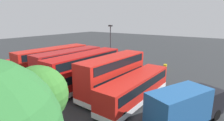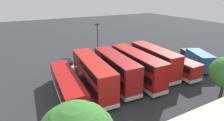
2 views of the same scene
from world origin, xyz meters
The scene contains 11 objects.
ground_plane centered at (0.00, 0.00, 0.00)m, with size 140.00×140.00×0.00m, color #2D3033.
bus_single_deck_near_end centered at (-8.95, 9.47, 1.62)m, with size 2.76×11.24×2.95m.
bus_double_decker_second centered at (-5.64, 9.06, 2.45)m, with size 2.92×10.19×4.55m.
bus_double_decker_third centered at (-1.70, 9.71, 2.45)m, with size 2.69×11.35×4.55m.
bus_double_decker_fourth centered at (1.74, 9.33, 2.45)m, with size 3.02×10.47×4.55m.
bus_double_decker_fifth centered at (5.30, 9.31, 2.45)m, with size 3.19×11.41×4.55m.
bus_single_deck_sixth centered at (8.83, 9.00, 1.62)m, with size 3.18×11.75×2.95m.
box_truck_blue centered at (-14.26, 10.63, 1.71)m, with size 5.22×7.88×3.20m.
car_hatchback_silver centered at (6.35, -0.22, 0.70)m, with size 2.39×4.54×1.43m.
lamp_post_tall centered at (0.74, 0.83, 4.57)m, with size 0.70×0.30×7.79m.
waste_bin_yellow centered at (-7.14, -4.85, 0.47)m, with size 0.60×0.60×0.95m, color yellow.
Camera 2 is at (13.45, 30.12, 12.80)m, focal length 28.77 mm.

